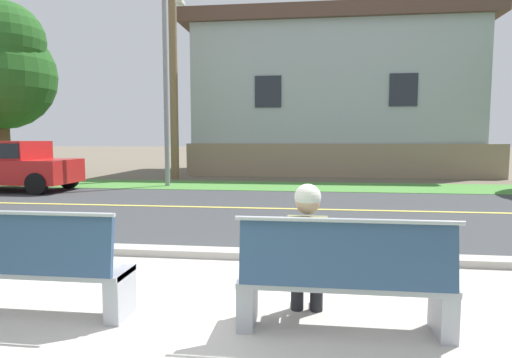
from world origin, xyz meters
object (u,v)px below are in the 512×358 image
Objects in this scene: bench_right at (344,281)px; shade_tree_far_left at (1,67)px; streetlamp at (168,69)px; car_red_near at (5,163)px; bench_left at (31,269)px; seated_person_olive at (307,249)px.

bench_right is 0.27× the size of shade_tree_far_left.
bench_right is at bearing -44.11° from shade_tree_far_left.
shade_tree_far_left reaches higher than bench_right.
shade_tree_far_left is at bearing 177.35° from streetlamp.
bench_right is 13.02m from car_red_near.
shade_tree_far_left is (-1.75, 2.37, 3.33)m from car_red_near.
car_red_near is at bearing -53.53° from shade_tree_far_left.
streetlamp is at bearing -2.65° from shade_tree_far_left.
car_red_near is at bearing 138.01° from bench_right.
bench_left is 11.10m from car_red_near.
streetlamp is at bearing 115.30° from bench_right.
car_red_near reaches higher than seated_person_olive.
bench_right is 0.26× the size of streetlamp.
bench_left is at bearing -52.06° from shade_tree_far_left.
car_red_near is (-9.37, 8.53, 0.18)m from seated_person_olive.
bench_right is 1.41× the size of seated_person_olive.
seated_person_olive is 12.67m from car_red_near.
streetlamp reaches higher than bench_left.
car_red_near is at bearing 128.33° from bench_left.
shade_tree_far_left is at bearing 127.94° from bench_left.
bench_right is 0.41m from seated_person_olive.
car_red_near reaches higher than bench_left.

